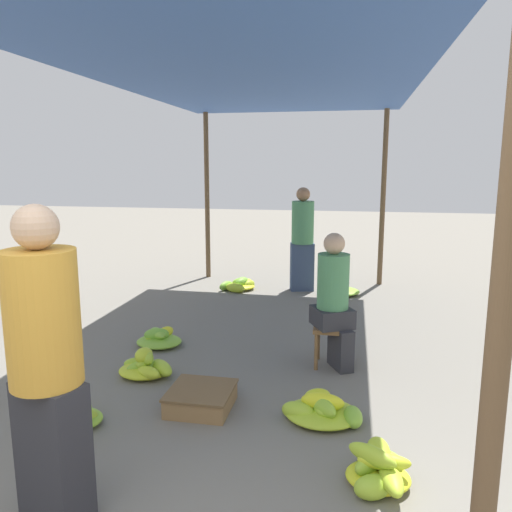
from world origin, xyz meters
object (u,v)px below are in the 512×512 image
Objects in this scene: banana_pile_right_0 at (322,410)px; banana_pile_right_2 at (337,290)px; banana_pile_left_2 at (159,338)px; banana_pile_right_1 at (378,469)px; banana_pile_left_3 at (146,366)px; banana_pile_left_1 at (240,285)px; shopper_walking_mid at (302,238)px; crate_near at (201,398)px; vendor_seated at (334,299)px; banana_pile_left_0 at (75,414)px; stool at (332,334)px; vendor_foreground at (47,366)px.

banana_pile_right_0 reaches higher than banana_pile_right_2.
banana_pile_left_2 is 2.99m from banana_pile_right_1.
banana_pile_left_3 is 2.38m from banana_pile_right_1.
shopper_walking_mid is (0.95, 0.16, 0.75)m from banana_pile_left_1.
banana_pile_right_1 is at bearing -85.03° from banana_pile_right_2.
banana_pile_right_0 is 4.08m from shopper_walking_mid.
vendor_seated is at bearing 47.02° from crate_near.
banana_pile_right_1 is (2.19, -0.30, 0.02)m from banana_pile_left_0.
banana_pile_right_2 is at bearing -14.82° from shopper_walking_mid.
banana_pile_left_2 is at bearing 137.90° from banana_pile_right_1.
vendor_seated is 0.82× the size of shopper_walking_mid.
banana_pile_left_1 is at bearing -179.59° from banana_pile_right_2.
banana_pile_left_3 is at bearing -92.22° from banana_pile_left_1.
banana_pile_left_3 is at bearing -161.14° from stool.
banana_pile_left_0 is at bearing 115.82° from vendor_foreground.
stool is at bearing 18.86° from banana_pile_left_3.
banana_pile_left_1 is (0.29, 4.25, -0.01)m from banana_pile_left_0.
banana_pile_left_2 is 0.76× the size of banana_pile_right_0.
banana_pile_left_2 reaches higher than banana_pile_left_1.
banana_pile_right_0 is at bearing -34.52° from banana_pile_left_2.
banana_pile_left_0 is at bearing -166.21° from banana_pile_right_0.
vendor_foreground is 2.82m from banana_pile_left_2.
banana_pile_left_0 is at bearing -140.80° from vendor_seated.
vendor_foreground is 1.65m from crate_near.
stool is 2.38m from banana_pile_left_0.
banana_pile_left_0 is at bearing 172.23° from banana_pile_right_1.
vendor_foreground is at bearing -133.95° from banana_pile_right_0.
shopper_walking_mid is at bearing 64.98° from banana_pile_left_2.
crate_near is at bearing -55.64° from banana_pile_left_2.
banana_pile_left_2 reaches higher than crate_near.
vendor_seated reaches higher than crate_near.
banana_pile_left_0 is 0.96m from banana_pile_left_3.
vendor_foreground is at bearing -64.18° from banana_pile_left_0.
vendor_foreground reaches higher than banana_pile_right_0.
shopper_walking_mid is (-0.59, 2.90, 0.50)m from stool.
banana_pile_left_3 is at bearing -107.28° from shopper_walking_mid.
banana_pile_right_2 is at bearing 75.67° from vendor_foreground.
crate_near is 4.07m from shopper_walking_mid.
banana_pile_right_2 is (1.33, 5.22, -0.83)m from vendor_foreground.
vendor_foreground reaches higher than banana_pile_left_2.
banana_pile_right_2 is (1.63, 3.32, -0.02)m from banana_pile_left_3.
vendor_seated is 2.45m from banana_pile_left_0.
vendor_seated is 2.34× the size of banana_pile_left_1.
crate_near is at bearing -81.72° from banana_pile_left_1.
shopper_walking_mid reaches higher than vendor_seated.
banana_pile_right_1 is at bearing -67.31° from banana_pile_left_1.
vendor_foreground is 3.57× the size of banana_pile_left_2.
banana_pile_right_0 is at bearing -89.80° from banana_pile_right_2.
banana_pile_left_1 is (-1.55, 2.75, -0.60)m from vendor_seated.
vendor_seated is 2.59× the size of crate_near.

